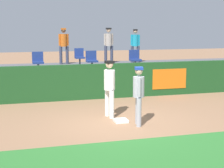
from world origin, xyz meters
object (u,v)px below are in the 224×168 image
at_px(seat_front_left, 38,61).
at_px(spectator_casual, 135,43).
at_px(first_base, 121,121).
at_px(seat_front_center, 92,59).
at_px(player_fielder_home, 109,85).
at_px(seat_front_right, 135,58).
at_px(spectator_hooded, 109,43).
at_px(spectator_capped, 64,43).
at_px(seat_back_center, 79,56).
at_px(player_runner_visitor, 139,92).

xyz_separation_m(seat_front_left, spectator_casual, (5.14, 2.55, 0.53)).
relative_size(first_base, seat_front_center, 0.48).
height_order(player_fielder_home, seat_front_left, seat_front_left).
height_order(seat_front_right, spectator_hooded, spectator_hooded).
bearing_deg(spectator_casual, seat_front_left, 45.30).
relative_size(spectator_hooded, spectator_capped, 1.01).
relative_size(seat_front_left, spectator_capped, 0.47).
bearing_deg(seat_front_right, seat_front_center, 180.00).
bearing_deg(spectator_capped, first_base, 96.00).
bearing_deg(player_fielder_home, seat_front_right, 141.10).
xyz_separation_m(seat_front_right, seat_front_center, (-1.97, 0.00, 0.00)).
bearing_deg(player_fielder_home, seat_back_center, 168.09).
bearing_deg(seat_back_center, first_base, -89.67).
height_order(first_base, player_runner_visitor, player_runner_visitor).
bearing_deg(spectator_capped, seat_front_left, 63.89).
relative_size(player_runner_visitor, spectator_casual, 0.99).
xyz_separation_m(seat_front_right, spectator_casual, (0.89, 2.55, 0.53)).
height_order(player_fielder_home, seat_back_center, seat_back_center).
bearing_deg(first_base, seat_front_left, 112.92).
bearing_deg(spectator_casual, player_fielder_home, 83.86).
xyz_separation_m(player_runner_visitor, seat_back_center, (-0.43, 7.24, 0.44)).
bearing_deg(spectator_capped, player_fielder_home, 95.04).
bearing_deg(player_runner_visitor, seat_front_left, -141.79).
bearing_deg(spectator_casual, spectator_capped, 14.81).
height_order(first_base, spectator_hooded, spectator_hooded).
height_order(player_fielder_home, seat_front_center, seat_front_center).
height_order(player_fielder_home, spectator_hooded, spectator_hooded).
distance_m(player_runner_visitor, spectator_capped, 8.38).
bearing_deg(spectator_hooded, spectator_casual, 173.58).
bearing_deg(player_runner_visitor, spectator_hooded, -175.17).
bearing_deg(spectator_hooded, seat_back_center, 25.52).
relative_size(player_fielder_home, seat_front_left, 2.14).
relative_size(first_base, seat_back_center, 0.48).
distance_m(seat_front_right, spectator_hooded, 2.77).
bearing_deg(seat_back_center, seat_front_left, -138.91).
bearing_deg(seat_front_right, spectator_capped, 134.78).
height_order(player_runner_visitor, spectator_casual, spectator_casual).
distance_m(first_base, spectator_casual, 8.34).
xyz_separation_m(player_runner_visitor, seat_front_center, (-0.22, 5.44, 0.44)).
relative_size(seat_front_center, spectator_casual, 0.48).
bearing_deg(seat_front_left, player_fielder_home, -65.94).
xyz_separation_m(seat_front_right, spectator_hooded, (-0.51, 2.66, 0.57)).
bearing_deg(player_runner_visitor, seat_back_center, -163.02).
bearing_deg(seat_front_left, first_base, -67.08).
bearing_deg(player_fielder_home, first_base, 4.33).
relative_size(first_base, seat_front_right, 0.48).
relative_size(seat_front_center, spectator_capped, 0.47).
height_order(first_base, seat_front_left, seat_front_left).
relative_size(first_base, player_runner_visitor, 0.23).
relative_size(seat_front_right, seat_front_left, 1.00).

